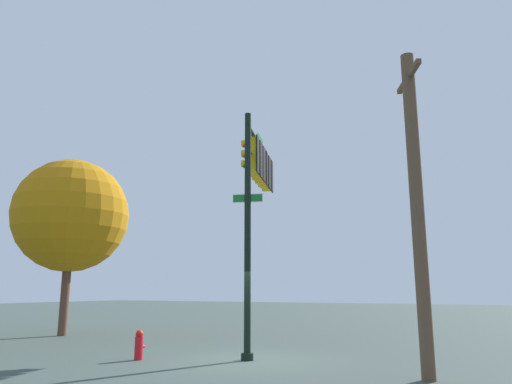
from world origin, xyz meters
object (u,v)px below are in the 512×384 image
object	(u,v)px
fire_hydrant	(139,345)
tree_near	(71,216)
signal_pole_assembly	(257,178)
utility_pole	(417,203)

from	to	relation	value
fire_hydrant	tree_near	world-z (taller)	tree_near
signal_pole_assembly	tree_near	bearing A→B (deg)	82.82
signal_pole_assembly	fire_hydrant	distance (m)	6.53
utility_pole	fire_hydrant	world-z (taller)	utility_pole
utility_pole	fire_hydrant	bearing A→B (deg)	92.65
signal_pole_assembly	fire_hydrant	xyz separation A→B (m)	(-2.97, 2.31, -5.34)
fire_hydrant	utility_pole	bearing A→B (deg)	-87.35
signal_pole_assembly	tree_near	xyz separation A→B (m)	(1.29, 10.23, -0.42)
utility_pole	tree_near	world-z (taller)	tree_near
fire_hydrant	signal_pole_assembly	bearing A→B (deg)	-37.92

